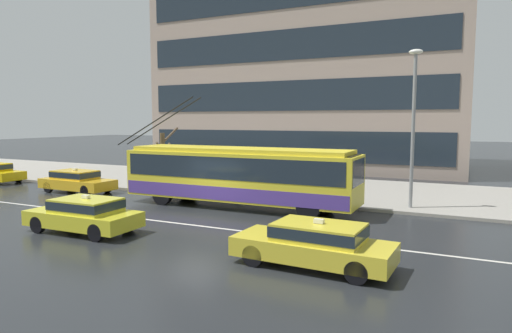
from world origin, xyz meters
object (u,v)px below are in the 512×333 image
object	(u,v)px
taxi_oncoming_far	(315,243)
street_lamp	(414,116)
street_tree_bare	(163,156)
pedestrian_approaching_curb	(182,175)
taxi_queued_behind_bus	(77,180)
pedestrian_at_shelter	(237,176)
trolleybus	(239,175)
taxi_oncoming_near	(84,213)

from	to	relation	value
taxi_oncoming_far	street_lamp	bearing A→B (deg)	81.05
taxi_oncoming_far	street_tree_bare	xyz separation A→B (m)	(-13.13, 10.41, 1.23)
pedestrian_approaching_curb	street_tree_bare	bearing A→B (deg)	147.80
pedestrian_approaching_curb	street_tree_bare	world-z (taller)	street_tree_bare
street_lamp	taxi_queued_behind_bus	bearing A→B (deg)	-170.85
pedestrian_at_shelter	street_tree_bare	xyz separation A→B (m)	(-5.42, 0.57, 0.88)
trolleybus	taxi_queued_behind_bus	bearing A→B (deg)	-178.98
trolleybus	pedestrian_approaching_curb	world-z (taller)	trolleybus
pedestrian_at_shelter	pedestrian_approaching_curb	world-z (taller)	pedestrian_approaching_curb
taxi_oncoming_far	taxi_queued_behind_bus	world-z (taller)	same
taxi_queued_behind_bus	street_tree_bare	size ratio (longest dim) A/B	1.29
street_lamp	taxi_oncoming_near	bearing A→B (deg)	-138.04
taxi_oncoming_far	pedestrian_at_shelter	xyz separation A→B (m)	(-7.71, 9.84, 0.36)
pedestrian_approaching_curb	street_lamp	size ratio (longest dim) A/B	0.22
taxi_queued_behind_bus	street_tree_bare	xyz separation A→B (m)	(3.24, 3.82, 1.23)
street_lamp	street_tree_bare	xyz separation A→B (m)	(-14.62, 0.95, -2.38)
taxi_oncoming_far	taxi_oncoming_near	bearing A→B (deg)	179.33
taxi_oncoming_near	pedestrian_approaching_curb	world-z (taller)	pedestrian_approaching_curb
pedestrian_approaching_curb	street_lamp	world-z (taller)	street_lamp
pedestrian_approaching_curb	taxi_oncoming_near	bearing A→B (deg)	-78.51
taxi_oncoming_far	pedestrian_at_shelter	bearing A→B (deg)	128.10
pedestrian_at_shelter	taxi_oncoming_near	bearing A→B (deg)	-97.05
trolleybus	taxi_oncoming_near	distance (m)	7.34
taxi_oncoming_near	taxi_oncoming_far	bearing A→B (deg)	-0.67
taxi_queued_behind_bus	pedestrian_approaching_curb	bearing A→B (deg)	22.05
trolleybus	pedestrian_at_shelter	distance (m)	3.56
street_lamp	trolleybus	bearing A→B (deg)	-160.18
trolleybus	street_tree_bare	xyz separation A→B (m)	(-7.15, 3.64, 0.37)
pedestrian_at_shelter	pedestrian_approaching_curb	bearing A→B (deg)	-162.22
pedestrian_approaching_curb	street_tree_bare	distance (m)	2.99
trolleybus	street_tree_bare	size ratio (longest dim) A/B	3.60
taxi_oncoming_near	pedestrian_at_shelter	world-z (taller)	pedestrian_at_shelter
taxi_oncoming_near	taxi_queued_behind_bus	distance (m)	9.87
pedestrian_at_shelter	street_lamp	distance (m)	9.77
taxi_oncoming_far	pedestrian_approaching_curb	world-z (taller)	pedestrian_approaching_curb
trolleybus	street_lamp	size ratio (longest dim) A/B	1.79
trolleybus	taxi_oncoming_far	size ratio (longest dim) A/B	2.79
taxi_oncoming_near	pedestrian_approaching_curb	distance (m)	8.96
street_lamp	taxi_oncoming_far	bearing A→B (deg)	-98.95
pedestrian_at_shelter	taxi_oncoming_far	bearing A→B (deg)	-51.90
taxi_oncoming_near	pedestrian_at_shelter	bearing A→B (deg)	82.95
taxi_oncoming_near	taxi_queued_behind_bus	size ratio (longest dim) A/B	0.94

